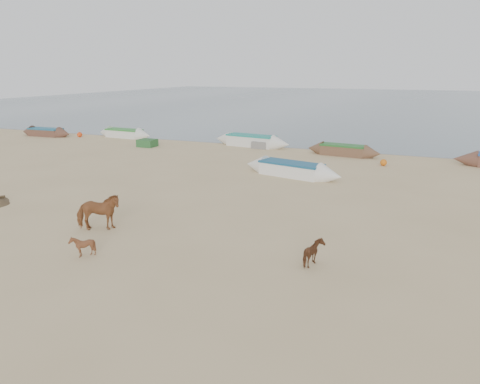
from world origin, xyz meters
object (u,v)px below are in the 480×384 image
at_px(near_canoe, 291,169).
at_px(calf_right, 314,253).
at_px(calf_front, 82,246).
at_px(cow_adult, 98,212).

bearing_deg(near_canoe, calf_right, -56.17).
distance_m(calf_front, calf_right, 7.81).
height_order(calf_front, near_canoe, near_canoe).
xyz_separation_m(calf_front, calf_right, (7.45, 2.34, 0.04)).
height_order(cow_adult, calf_right, cow_adult).
distance_m(cow_adult, calf_right, 8.74).
bearing_deg(cow_adult, calf_front, 179.61).
bearing_deg(cow_adult, calf_right, -118.88).
height_order(cow_adult, calf_front, cow_adult).
relative_size(cow_adult, calf_front, 2.30).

